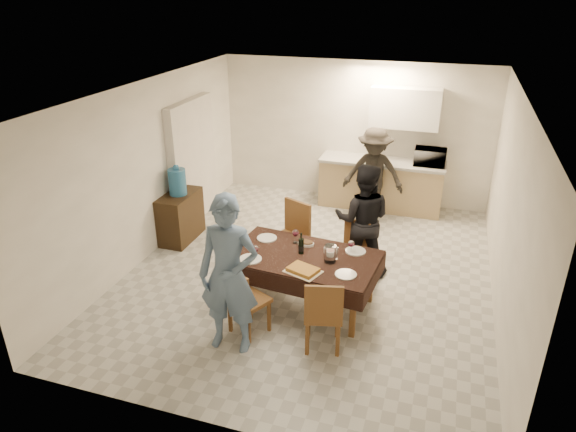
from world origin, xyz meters
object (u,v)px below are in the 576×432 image
Objects in this scene: console at (181,217)px; person_far at (363,220)px; water_jug at (177,182)px; savoury_tart at (303,270)px; person_near at (229,275)px; person_kitchen at (373,173)px; water_pitcher at (330,254)px; dining_table at (304,258)px; microwave at (430,157)px; wine_bottle at (301,243)px.

console is 0.52× the size of person_far.
savoury_tart is (2.51, -1.58, -0.25)m from water_jug.
person_near is at bearing -50.39° from console.
water_pitcher is at bearing -90.68° from person_kitchen.
water_jug is 2.92m from person_near.
console reaches higher than savoury_tart.
dining_table is 0.38m from water_pitcher.
console is 0.45× the size of person_near.
console is at bearing 124.75° from person_near.
microwave is 0.29× the size of person_near.
water_pitcher is 0.14× the size of person_kitchen.
water_jug is at bearing 154.08° from wine_bottle.
water_jug is (0.00, 0.00, 0.60)m from console.
savoury_tart is 0.22× the size of person_near.
person_kitchen is (-0.16, 1.98, -0.01)m from person_far.
water_jug is 3.35m from person_kitchen.
person_near is (-0.50, -1.10, 0.07)m from wine_bottle.
person_near reaches higher than microwave.
dining_table is 3.06m from person_kitchen.
console is 4.40m from microwave.
savoury_tart is at bearing -32.14° from water_jug.
water_jug is 1.03× the size of savoury_tart.
person_far is at bearing -2.84° from console.
microwave reaches higher than savoury_tart.
person_kitchen is (0.44, 2.98, -0.05)m from wine_bottle.
person_kitchen reaches higher than wine_bottle.
person_kitchen is at bearing 33.24° from console.
microwave reaches higher than console.
console is 2.05× the size of water_jug.
console is at bearing 147.86° from savoury_tart.
water_pitcher is at bearing 73.85° from person_far.
wine_bottle is at bearing 60.70° from person_near.
dining_table is at bearing -97.28° from person_kitchen.
person_near is at bearing -112.07° from dining_table.
savoury_tart is at bearing -127.15° from water_pitcher.
water_pitcher reaches higher than dining_table.
person_far reaches higher than person_kitchen.
person_near is (1.86, -2.25, 0.54)m from console.
dining_table is 8.66× the size of water_pitcher.
dining_table is 2.71m from water_jug.
person_kitchen reaches higher than microwave.
console reaches higher than dining_table.
person_far reaches higher than microwave.
microwave is at bearing 31.67° from console.
water_pitcher is (0.40, -0.10, -0.03)m from wine_bottle.
person_near is (-1.84, -4.53, -0.13)m from microwave.
wine_bottle is at bearing 53.19° from person_far.
person_kitchen is (0.94, 4.08, -0.12)m from person_near.
dining_table is at bearing 171.87° from water_pitcher.
water_jug is at bearing 31.67° from microwave.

